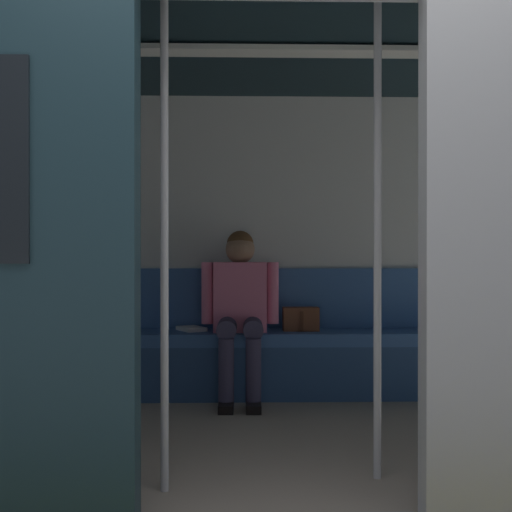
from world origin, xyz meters
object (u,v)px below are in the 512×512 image
object	(u,v)px
handbag	(301,319)
book	(191,329)
grab_pole_door	(164,238)
grab_pole_far	(377,239)
person_seated	(240,302)
train_car	(252,162)
bench_seat	(260,347)

from	to	relation	value
handbag	book	distance (m)	0.80
grab_pole_door	grab_pole_far	bearing A→B (deg)	-171.79
person_seated	grab_pole_door	bearing A→B (deg)	79.58
train_car	person_seated	world-z (taller)	train_car
grab_pole_door	book	bearing A→B (deg)	-89.42
book	grab_pole_far	size ratio (longest dim) A/B	0.10
train_car	grab_pole_door	bearing A→B (deg)	64.79
person_seated	book	world-z (taller)	person_seated
train_car	bench_seat	size ratio (longest dim) A/B	2.01
handbag	book	size ratio (longest dim) A/B	1.18
grab_pole_far	person_seated	bearing A→B (deg)	-69.50
person_seated	book	xyz separation A→B (m)	(0.35, -0.15, -0.20)
bench_seat	handbag	distance (m)	0.36
person_seated	bench_seat	bearing A→B (deg)	-160.52
train_car	bench_seat	world-z (taller)	train_car
bench_seat	grab_pole_door	bearing A→B (deg)	75.57
person_seated	handbag	distance (m)	0.48
bench_seat	person_seated	xyz separation A→B (m)	(0.15, 0.05, 0.33)
train_car	grab_pole_door	xyz separation A→B (m)	(0.40, 0.85, -0.45)
handbag	grab_pole_door	distance (m)	2.16
book	grab_pole_far	bearing A→B (deg)	88.60
bench_seat	handbag	size ratio (longest dim) A/B	12.25
grab_pole_far	book	bearing A→B (deg)	-61.71
train_car	person_seated	xyz separation A→B (m)	(0.06, -0.97, -0.87)
grab_pole_door	grab_pole_far	size ratio (longest dim) A/B	1.00
handbag	train_car	bearing A→B (deg)	70.96
bench_seat	book	bearing A→B (deg)	-10.64
person_seated	grab_pole_door	distance (m)	1.89
handbag	grab_pole_far	bearing A→B (deg)	95.83
person_seated	grab_pole_far	distance (m)	1.84
grab_pole_far	bench_seat	bearing A→B (deg)	-74.47
bench_seat	person_seated	world-z (taller)	person_seated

